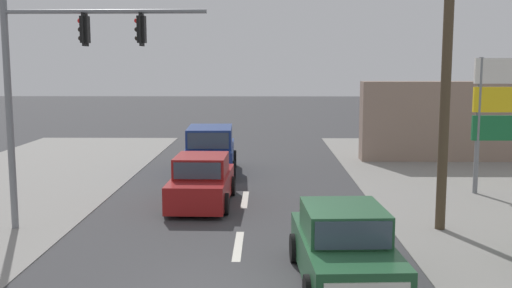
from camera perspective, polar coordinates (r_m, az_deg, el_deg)
The scene contains 9 objects.
lane_dash_mid at distance 14.73m, azimuth -1.70°, elevation -9.65°, with size 0.20×2.40×0.01m, color silver.
lane_dash_far at distance 19.56m, azimuth -1.05°, elevation -5.29°, with size 0.20×2.40×0.01m, color silver.
utility_pole_midground_right at distance 16.28m, azimuth 17.85°, elevation 10.97°, with size 1.80×0.26×10.37m.
traffic_signal_mast at distance 16.37m, azimuth -18.47°, elevation 6.43°, with size 5.29×0.47×6.00m.
shopping_plaza_sign at distance 21.62m, azimuth 22.60°, elevation 3.35°, with size 2.10×0.16×4.60m.
shopfront_wall_far at distance 29.08m, azimuth 21.73°, elevation 2.01°, with size 12.00×1.00×3.60m, color gray.
sedan_oncoming_near at distance 18.84m, azimuth -5.18°, elevation -3.64°, with size 1.96×4.27×1.56m.
sedan_oncoming_mid at distance 12.31m, azimuth 8.33°, elevation -9.83°, with size 2.06×4.32×1.56m.
suv_crossing_left at distance 24.09m, azimuth -4.37°, elevation -0.72°, with size 2.20×4.60×1.90m.
Camera 1 is at (0.64, -11.05, 4.39)m, focal length 42.00 mm.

